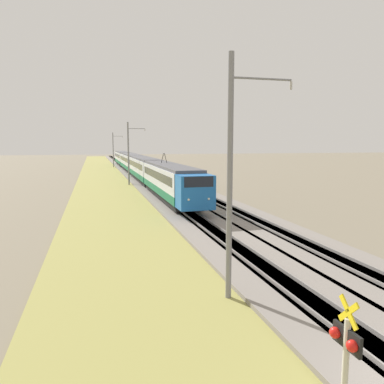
{
  "coord_description": "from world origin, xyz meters",
  "views": [
    {
      "loc": [
        -6.25,
        7.54,
        6.04
      ],
      "look_at": [
        22.3,
        0.0,
        2.18
      ],
      "focal_mm": 35.0,
      "sensor_mm": 36.0,
      "label": 1
    }
  ],
  "objects_px": {
    "catenary_mast_near": "(231,177)",
    "catenary_mast_far": "(113,150)",
    "crossing_signal_near": "(344,374)",
    "catenary_mast_mid": "(129,153)",
    "passenger_train": "(136,164)"
  },
  "relations": [
    {
      "from": "crossing_signal_near",
      "to": "catenary_mast_mid",
      "type": "distance_m",
      "value": 48.93
    },
    {
      "from": "catenary_mast_near",
      "to": "catenary_mast_mid",
      "type": "height_order",
      "value": "catenary_mast_near"
    },
    {
      "from": "catenary_mast_near",
      "to": "catenary_mast_mid",
      "type": "relative_size",
      "value": 1.03
    },
    {
      "from": "catenary_mast_near",
      "to": "crossing_signal_near",
      "type": "bearing_deg",
      "value": 173.35
    },
    {
      "from": "catenary_mast_mid",
      "to": "catenary_mast_near",
      "type": "bearing_deg",
      "value": 180.0
    },
    {
      "from": "passenger_train",
      "to": "catenary_mast_mid",
      "type": "relative_size",
      "value": 9.29
    },
    {
      "from": "passenger_train",
      "to": "catenary_mast_mid",
      "type": "height_order",
      "value": "catenary_mast_mid"
    },
    {
      "from": "catenary_mast_near",
      "to": "catenary_mast_far",
      "type": "bearing_deg",
      "value": -0.0
    },
    {
      "from": "catenary_mast_mid",
      "to": "catenary_mast_far",
      "type": "xyz_separation_m",
      "value": [
        40.89,
        -0.0,
        -0.17
      ]
    },
    {
      "from": "catenary_mast_near",
      "to": "catenary_mast_far",
      "type": "height_order",
      "value": "catenary_mast_near"
    },
    {
      "from": "crossing_signal_near",
      "to": "catenary_mast_far",
      "type": "distance_m",
      "value": 89.79
    },
    {
      "from": "crossing_signal_near",
      "to": "catenary_mast_far",
      "type": "height_order",
      "value": "catenary_mast_far"
    },
    {
      "from": "passenger_train",
      "to": "catenary_mast_near",
      "type": "relative_size",
      "value": 8.99
    },
    {
      "from": "catenary_mast_mid",
      "to": "crossing_signal_near",
      "type": "bearing_deg",
      "value": 178.91
    },
    {
      "from": "passenger_train",
      "to": "crossing_signal_near",
      "type": "xyz_separation_m",
      "value": [
        -63.5,
        3.53,
        -0.18
      ]
    }
  ]
}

